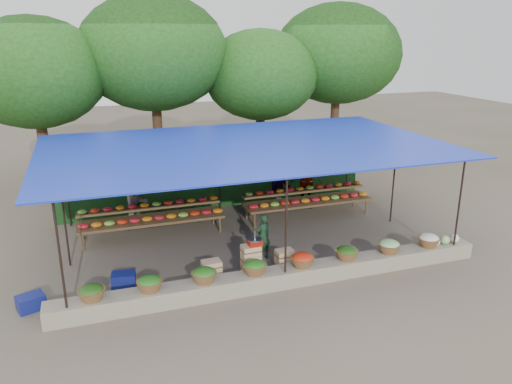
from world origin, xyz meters
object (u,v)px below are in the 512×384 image
object	(u,v)px
vendor_seated	(263,237)
blue_crate_front	(31,302)
weighing_scale	(255,242)
blue_crate_back	(124,280)
crate_counter	(250,263)

from	to	relation	value
vendor_seated	blue_crate_front	world-z (taller)	vendor_seated
vendor_seated	weighing_scale	bearing A→B (deg)	38.11
blue_crate_front	blue_crate_back	world-z (taller)	blue_crate_front
blue_crate_front	crate_counter	bearing A→B (deg)	-20.29
vendor_seated	blue_crate_back	world-z (taller)	vendor_seated
crate_counter	blue_crate_back	world-z (taller)	crate_counter
weighing_scale	blue_crate_back	xyz separation A→B (m)	(-3.14, 0.40, -0.69)
vendor_seated	crate_counter	bearing A→B (deg)	31.60
blue_crate_front	blue_crate_back	xyz separation A→B (m)	(1.99, 0.42, -0.00)
crate_counter	weighing_scale	world-z (taller)	weighing_scale
weighing_scale	blue_crate_front	bearing A→B (deg)	-179.83
blue_crate_back	weighing_scale	bearing A→B (deg)	1.40
crate_counter	weighing_scale	size ratio (longest dim) A/B	6.30
crate_counter	blue_crate_front	world-z (taller)	crate_counter
crate_counter	blue_crate_front	xyz separation A→B (m)	(-5.01, -0.02, -0.14)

